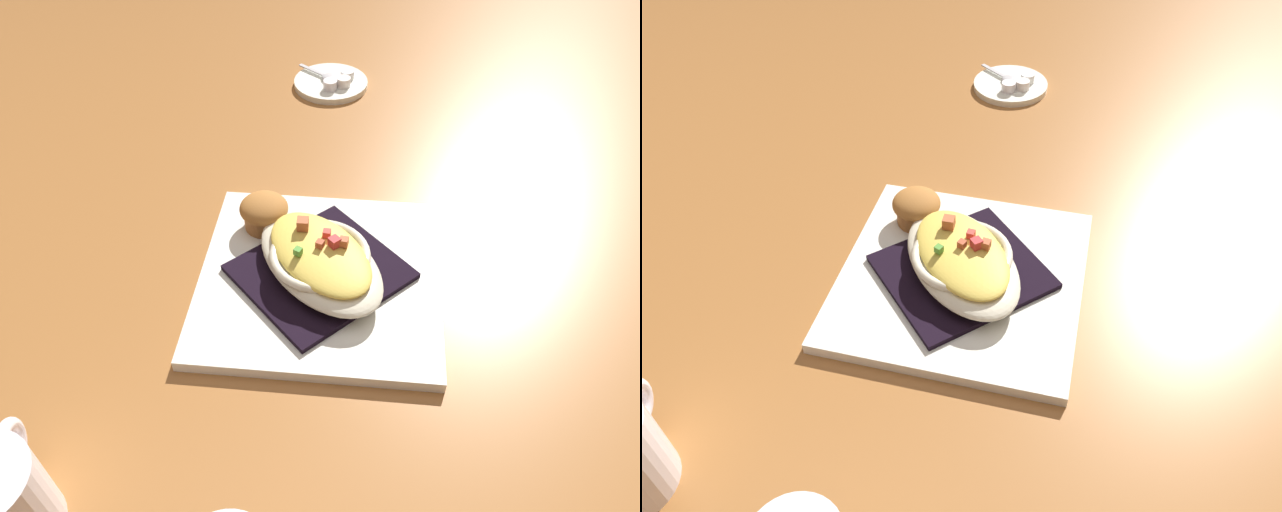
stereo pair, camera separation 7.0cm
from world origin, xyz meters
TOP-DOWN VIEW (x-y plane):
  - ground_plane at (0.00, 0.00)m, footprint 2.60×2.60m
  - square_plate at (0.00, 0.00)m, footprint 0.34×0.34m
  - folded_napkin at (0.00, 0.00)m, footprint 0.23×0.24m
  - gratin_dish at (0.00, -0.00)m, footprint 0.23×0.19m
  - muffin at (0.09, 0.06)m, footprint 0.06×0.06m
  - creamer_saucer at (0.47, -0.07)m, footprint 0.13×0.13m
  - spoon at (0.47, -0.07)m, footprint 0.08×0.07m
  - creamer_cup_0 at (0.44, -0.06)m, footprint 0.02×0.02m
  - creamer_cup_1 at (0.45, -0.09)m, footprint 0.02×0.02m
  - creamer_cup_2 at (0.47, -0.10)m, footprint 0.02×0.02m

SIDE VIEW (x-z plane):
  - ground_plane at x=0.00m, z-range 0.00..0.00m
  - creamer_saucer at x=0.47m, z-range 0.00..0.01m
  - square_plate at x=0.00m, z-range 0.00..0.02m
  - spoon at x=0.47m, z-range 0.01..0.02m
  - folded_napkin at x=0.00m, z-range 0.02..0.02m
  - creamer_cup_0 at x=0.44m, z-range 0.01..0.03m
  - creamer_cup_1 at x=0.45m, z-range 0.01..0.03m
  - creamer_cup_2 at x=0.47m, z-range 0.01..0.03m
  - muffin at x=0.09m, z-range 0.02..0.06m
  - gratin_dish at x=0.00m, z-range 0.02..0.07m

